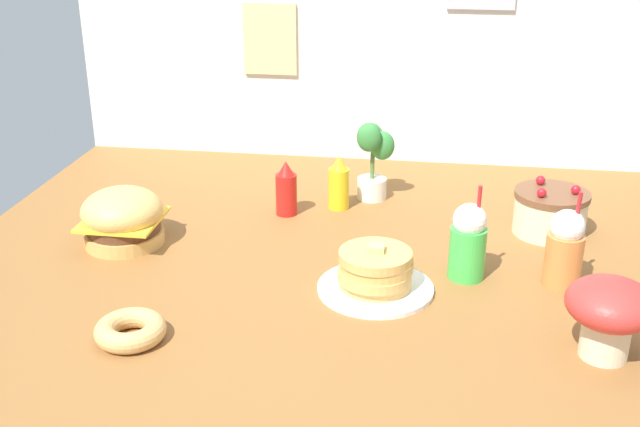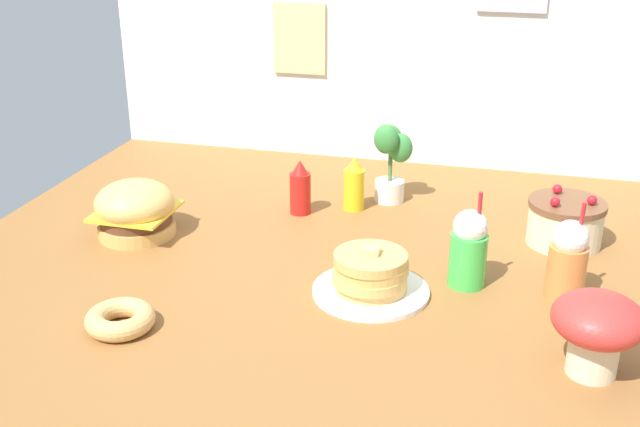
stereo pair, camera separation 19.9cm
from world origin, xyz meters
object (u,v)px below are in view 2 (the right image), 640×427
object	(u,v)px
ketchup_bottle	(300,189)
mustard_bottle	(354,185)
orange_float_cup	(568,260)
donut_pink_glaze	(120,319)
potted_plant	(391,160)
cream_soda_cup	(469,248)
pancake_stack	(371,276)
mushroom_stool	(597,326)
layer_cake	(565,222)
burger	(135,210)

from	to	relation	value
ketchup_bottle	mustard_bottle	world-z (taller)	same
mustard_bottle	orange_float_cup	bearing A→B (deg)	-34.26
donut_pink_glaze	potted_plant	bearing A→B (deg)	63.88
cream_soda_cup	potted_plant	size ratio (longest dim) A/B	0.98
pancake_stack	mustard_bottle	distance (m)	0.56
mustard_bottle	cream_soda_cup	size ratio (longest dim) A/B	0.67
cream_soda_cup	mushroom_stool	size ratio (longest dim) A/B	1.36
layer_cake	potted_plant	world-z (taller)	potted_plant
layer_cake	ketchup_bottle	bearing A→B (deg)	178.05
orange_float_cup	mustard_bottle	bearing A→B (deg)	145.74
pancake_stack	donut_pink_glaze	bearing A→B (deg)	-149.35
ketchup_bottle	mustard_bottle	size ratio (longest dim) A/B	1.00
mustard_bottle	donut_pink_glaze	xyz separation A→B (m)	(-0.36, -0.84, -0.05)
donut_pink_glaze	mushroom_stool	bearing A→B (deg)	4.98
pancake_stack	potted_plant	bearing A→B (deg)	95.61
pancake_stack	donut_pink_glaze	size ratio (longest dim) A/B	1.83
pancake_stack	orange_float_cup	world-z (taller)	orange_float_cup
ketchup_bottle	mustard_bottle	bearing A→B (deg)	25.70
orange_float_cup	potted_plant	distance (m)	0.75
ketchup_bottle	cream_soda_cup	distance (m)	0.64
burger	potted_plant	world-z (taller)	potted_plant
mustard_bottle	cream_soda_cup	bearing A→B (deg)	-47.40
cream_soda_cup	donut_pink_glaze	distance (m)	0.86
layer_cake	cream_soda_cup	bearing A→B (deg)	-127.54
layer_cake	donut_pink_glaze	size ratio (longest dim) A/B	1.34
mustard_bottle	cream_soda_cup	world-z (taller)	cream_soda_cup
layer_cake	mustard_bottle	xyz separation A→B (m)	(-0.63, 0.10, 0.01)
ketchup_bottle	cream_soda_cup	bearing A→B (deg)	-32.70
potted_plant	cream_soda_cup	bearing A→B (deg)	-60.89
potted_plant	orange_float_cup	bearing A→B (deg)	-44.80
orange_float_cup	pancake_stack	bearing A→B (deg)	-167.21
layer_cake	mustard_bottle	bearing A→B (deg)	170.96
burger	pancake_stack	world-z (taller)	burger
donut_pink_glaze	cream_soda_cup	bearing A→B (deg)	29.31
donut_pink_glaze	mushroom_stool	size ratio (longest dim) A/B	0.85
pancake_stack	orange_float_cup	size ratio (longest dim) A/B	1.13
cream_soda_cup	mushroom_stool	bearing A→B (deg)	-49.17
donut_pink_glaze	mushroom_stool	world-z (taller)	mushroom_stool
pancake_stack	donut_pink_glaze	world-z (taller)	pancake_stack
pancake_stack	ketchup_bottle	bearing A→B (deg)	124.41
ketchup_bottle	donut_pink_glaze	bearing A→B (deg)	-105.20
ketchup_bottle	orange_float_cup	size ratio (longest dim) A/B	0.67
mustard_bottle	mushroom_stool	bearing A→B (deg)	-48.17
pancake_stack	mustard_bottle	world-z (taller)	mustard_bottle
burger	potted_plant	distance (m)	0.81
mushroom_stool	burger	bearing A→B (deg)	162.25
cream_soda_cup	donut_pink_glaze	bearing A→B (deg)	-150.69
mustard_bottle	donut_pink_glaze	world-z (taller)	mustard_bottle
layer_cake	donut_pink_glaze	distance (m)	1.24
burger	pancake_stack	distance (m)	0.75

